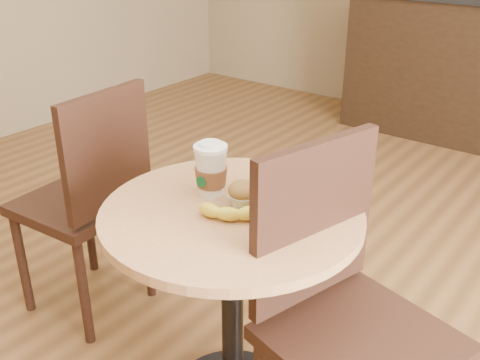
{
  "coord_description": "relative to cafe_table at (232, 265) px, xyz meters",
  "views": [
    {
      "loc": [
        0.86,
        -1.03,
        1.52
      ],
      "look_at": [
        -0.03,
        0.14,
        0.83
      ],
      "focal_mm": 42.0,
      "sensor_mm": 36.0,
      "label": 1
    }
  ],
  "objects": [
    {
      "name": "coffee_cup",
      "position": [
        -0.11,
        0.04,
        0.27
      ],
      "size": [
        0.1,
        0.1,
        0.17
      ],
      "rotation": [
        0.0,
        0.0,
        0.06
      ],
      "color": "silver",
      "rests_on": "cafe_table"
    },
    {
      "name": "muffin",
      "position": [
        0.02,
        0.03,
        0.24
      ],
      "size": [
        0.09,
        0.09,
        0.08
      ],
      "color": "silver",
      "rests_on": "kraft_bag"
    },
    {
      "name": "chair_right",
      "position": [
        0.37,
        0.01,
        -0.0
      ],
      "size": [
        0.54,
        0.54,
        1.01
      ],
      "rotation": [
        0.0,
        0.0,
        1.31
      ],
      "color": "black",
      "rests_on": "ground"
    },
    {
      "name": "banana",
      "position": [
        0.04,
        0.03,
        0.22
      ],
      "size": [
        0.29,
        0.34,
        0.04
      ],
      "primitive_type": null,
      "rotation": [
        0.0,
        0.0,
        -0.43
      ],
      "color": "yellow",
      "rests_on": "kraft_bag"
    },
    {
      "name": "chair_left",
      "position": [
        -0.76,
        0.07,
        -0.02
      ],
      "size": [
        0.46,
        0.46,
        0.97
      ],
      "rotation": [
        0.0,
        0.0,
        -1.5
      ],
      "color": "black",
      "rests_on": "ground"
    },
    {
      "name": "cafe_table",
      "position": [
        0.0,
        0.0,
        0.0
      ],
      "size": [
        0.77,
        0.77,
        0.75
      ],
      "color": "black",
      "rests_on": "ground"
    },
    {
      "name": "kraft_bag",
      "position": [
        0.03,
        0.07,
        0.19
      ],
      "size": [
        0.28,
        0.25,
        0.0
      ],
      "primitive_type": "cube",
      "rotation": [
        0.0,
        0.0,
        0.32
      ],
      "color": "#9D724C",
      "rests_on": "cafe_table"
    }
  ]
}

